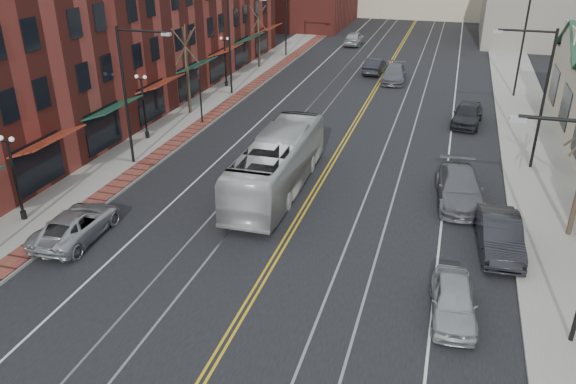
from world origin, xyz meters
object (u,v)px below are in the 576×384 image
Objects in this scene: parked_car_a at (454,301)px; parked_car_b at (500,235)px; parked_suv at (76,225)px; transit_bus at (277,164)px; parked_car_d at (468,114)px; parked_car_c at (460,188)px.

parked_car_b reaches higher than parked_car_a.
transit_bus is at bearing -136.88° from parked_suv.
transit_bus is 2.24× the size of parked_suv.
parked_car_a is (9.50, -8.58, -0.86)m from transit_bus.
parked_car_b is at bearing -169.72° from parked_suv.
parked_car_a is (16.80, -1.00, -0.01)m from parked_suv.
parked_car_b is (11.30, -3.21, -0.76)m from transit_bus.
parked_car_b is 1.02× the size of parked_car_d.
transit_bus is at bearing -177.78° from parked_car_c.
parked_car_d reaches higher than parked_suv.
parked_car_c reaches higher than parked_car_a.
parked_car_d is at bearing 83.02° from parked_car_c.
parked_car_c is at bearing 85.93° from parked_car_a.
transit_bus reaches higher than parked_car_d.
parked_suv is (-7.30, -7.58, -0.86)m from transit_bus.
parked_suv is 27.88m from parked_car_d.
transit_bus is 2.77× the size of parked_car_a.
transit_bus is at bearing 133.85° from parked_car_a.
parked_car_b is at bearing -79.25° from parked_car_d.
parked_suv is 1.24× the size of parked_car_a.
parked_car_a is at bearing 137.28° from transit_bus.
parked_car_b is at bearing -74.10° from parked_car_c.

